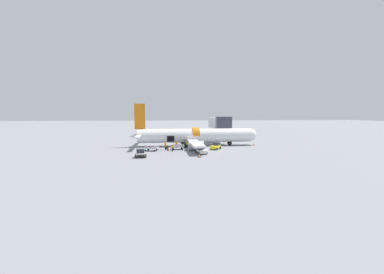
{
  "coord_description": "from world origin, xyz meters",
  "views": [
    {
      "loc": [
        -10.0,
        -51.23,
        7.86
      ],
      "look_at": [
        -3.02,
        4.98,
        2.38
      ],
      "focal_mm": 22.0,
      "sensor_mm": 36.0,
      "label": 1
    }
  ],
  "objects_px": {
    "airplane": "(194,136)",
    "baggage_cart_loading": "(178,147)",
    "suitcase_on_tarmac_upright": "(167,148)",
    "suitcase_on_tarmac_spare": "(168,149)",
    "baggage_cart_queued": "(151,149)",
    "ground_crew_driver": "(187,144)",
    "ground_crew_loader_a": "(177,144)",
    "baggage_tug_lead": "(201,150)",
    "ground_crew_loader_b": "(165,146)",
    "baggage_tug_mid": "(141,154)",
    "ground_crew_supervisor": "(172,147)",
    "baggage_tug_rear": "(216,146)"
  },
  "relations": [
    {
      "from": "baggage_tug_rear",
      "to": "suitcase_on_tarmac_upright",
      "type": "bearing_deg",
      "value": 171.33
    },
    {
      "from": "baggage_tug_mid",
      "to": "baggage_cart_queued",
      "type": "distance_m",
      "value": 7.54
    },
    {
      "from": "ground_crew_loader_a",
      "to": "baggage_tug_rear",
      "type": "bearing_deg",
      "value": -20.06
    },
    {
      "from": "baggage_tug_lead",
      "to": "ground_crew_supervisor",
      "type": "height_order",
      "value": "ground_crew_supervisor"
    },
    {
      "from": "baggage_tug_lead",
      "to": "baggage_cart_loading",
      "type": "relative_size",
      "value": 0.9
    },
    {
      "from": "baggage_tug_mid",
      "to": "ground_crew_driver",
      "type": "bearing_deg",
      "value": 48.93
    },
    {
      "from": "baggage_tug_rear",
      "to": "ground_crew_driver",
      "type": "xyz_separation_m",
      "value": [
        -6.19,
        3.05,
        0.2
      ]
    },
    {
      "from": "ground_crew_loader_a",
      "to": "ground_crew_supervisor",
      "type": "height_order",
      "value": "ground_crew_loader_a"
    },
    {
      "from": "suitcase_on_tarmac_upright",
      "to": "ground_crew_loader_b",
      "type": "bearing_deg",
      "value": -106.36
    },
    {
      "from": "baggage_cart_queued",
      "to": "ground_crew_driver",
      "type": "height_order",
      "value": "ground_crew_driver"
    },
    {
      "from": "baggage_tug_mid",
      "to": "ground_crew_loader_a",
      "type": "distance_m",
      "value": 13.37
    },
    {
      "from": "airplane",
      "to": "suitcase_on_tarmac_spare",
      "type": "height_order",
      "value": "airplane"
    },
    {
      "from": "baggage_cart_loading",
      "to": "ground_crew_supervisor",
      "type": "distance_m",
      "value": 2.69
    },
    {
      "from": "suitcase_on_tarmac_spare",
      "to": "baggage_tug_mid",
      "type": "bearing_deg",
      "value": -124.76
    },
    {
      "from": "baggage_tug_rear",
      "to": "ground_crew_loader_b",
      "type": "xyz_separation_m",
      "value": [
        -11.26,
        0.37,
        0.26
      ]
    },
    {
      "from": "ground_crew_loader_a",
      "to": "suitcase_on_tarmac_upright",
      "type": "height_order",
      "value": "ground_crew_loader_a"
    },
    {
      "from": "suitcase_on_tarmac_upright",
      "to": "airplane",
      "type": "bearing_deg",
      "value": 34.99
    },
    {
      "from": "baggage_cart_loading",
      "to": "ground_crew_driver",
      "type": "relative_size",
      "value": 2.26
    },
    {
      "from": "ground_crew_loader_b",
      "to": "suitcase_on_tarmac_upright",
      "type": "xyz_separation_m",
      "value": [
        0.38,
        1.29,
        -0.58
      ]
    },
    {
      "from": "ground_crew_loader_a",
      "to": "ground_crew_driver",
      "type": "height_order",
      "value": "ground_crew_driver"
    },
    {
      "from": "baggage_tug_mid",
      "to": "suitcase_on_tarmac_spare",
      "type": "relative_size",
      "value": 3.63
    },
    {
      "from": "ground_crew_loader_a",
      "to": "ground_crew_loader_b",
      "type": "distance_m",
      "value": 3.82
    },
    {
      "from": "baggage_tug_lead",
      "to": "ground_crew_loader_b",
      "type": "distance_m",
      "value": 9.13
    },
    {
      "from": "baggage_cart_queued",
      "to": "ground_crew_loader_a",
      "type": "xyz_separation_m",
      "value": [
        5.62,
        3.88,
        0.34
      ]
    },
    {
      "from": "airplane",
      "to": "ground_crew_supervisor",
      "type": "xyz_separation_m",
      "value": [
        -5.64,
        -8.0,
        -1.65
      ]
    },
    {
      "from": "ground_crew_driver",
      "to": "suitcase_on_tarmac_spare",
      "type": "distance_m",
      "value": 5.98
    },
    {
      "from": "baggage_cart_loading",
      "to": "suitcase_on_tarmac_upright",
      "type": "relative_size",
      "value": 4.65
    },
    {
      "from": "baggage_tug_mid",
      "to": "baggage_tug_rear",
      "type": "distance_m",
      "value": 17.83
    },
    {
      "from": "baggage_tug_mid",
      "to": "ground_crew_loader_a",
      "type": "bearing_deg",
      "value": 57.22
    },
    {
      "from": "baggage_tug_lead",
      "to": "ground_crew_loader_b",
      "type": "height_order",
      "value": "ground_crew_loader_b"
    },
    {
      "from": "airplane",
      "to": "baggage_cart_loading",
      "type": "xyz_separation_m",
      "value": [
        -4.31,
        -5.68,
        -1.95
      ]
    },
    {
      "from": "baggage_cart_loading",
      "to": "suitcase_on_tarmac_upright",
      "type": "bearing_deg",
      "value": 157.66
    },
    {
      "from": "suitcase_on_tarmac_upright",
      "to": "suitcase_on_tarmac_spare",
      "type": "relative_size",
      "value": 1.16
    },
    {
      "from": "ground_crew_driver",
      "to": "baggage_cart_queued",
      "type": "bearing_deg",
      "value": -155.0
    },
    {
      "from": "baggage_tug_mid",
      "to": "ground_crew_supervisor",
      "type": "distance_m",
      "value": 8.85
    },
    {
      "from": "baggage_tug_lead",
      "to": "baggage_cart_loading",
      "type": "height_order",
      "value": "baggage_tug_lead"
    },
    {
      "from": "ground_crew_loader_b",
      "to": "ground_crew_driver",
      "type": "relative_size",
      "value": 1.07
    },
    {
      "from": "ground_crew_driver",
      "to": "suitcase_on_tarmac_spare",
      "type": "bearing_deg",
      "value": -140.59
    },
    {
      "from": "baggage_tug_lead",
      "to": "ground_crew_loader_a",
      "type": "bearing_deg",
      "value": 117.82
    },
    {
      "from": "baggage_cart_loading",
      "to": "baggage_tug_rear",
      "type": "bearing_deg",
      "value": -4.54
    },
    {
      "from": "airplane",
      "to": "suitcase_on_tarmac_spare",
      "type": "bearing_deg",
      "value": -133.02
    },
    {
      "from": "baggage_cart_queued",
      "to": "baggage_cart_loading",
      "type": "bearing_deg",
      "value": 13.54
    },
    {
      "from": "baggage_cart_queued",
      "to": "suitcase_on_tarmac_upright",
      "type": "height_order",
      "value": "baggage_cart_queued"
    },
    {
      "from": "baggage_cart_loading",
      "to": "suitcase_on_tarmac_upright",
      "type": "height_order",
      "value": "baggage_cart_loading"
    },
    {
      "from": "ground_crew_loader_b",
      "to": "baggage_cart_queued",
      "type": "bearing_deg",
      "value": -160.0
    },
    {
      "from": "baggage_cart_loading",
      "to": "ground_crew_driver",
      "type": "xyz_separation_m",
      "value": [
        2.29,
        2.37,
        0.32
      ]
    },
    {
      "from": "ground_crew_loader_a",
      "to": "baggage_tug_lead",
      "type": "bearing_deg",
      "value": -62.18
    },
    {
      "from": "ground_crew_loader_b",
      "to": "suitcase_on_tarmac_spare",
      "type": "xyz_separation_m",
      "value": [
        0.47,
        -1.1,
        -0.64
      ]
    },
    {
      "from": "ground_crew_loader_a",
      "to": "ground_crew_supervisor",
      "type": "xyz_separation_m",
      "value": [
        -1.16,
        -4.8,
        -0.01
      ]
    },
    {
      "from": "baggage_tug_mid",
      "to": "ground_crew_loader_b",
      "type": "height_order",
      "value": "ground_crew_loader_b"
    }
  ]
}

